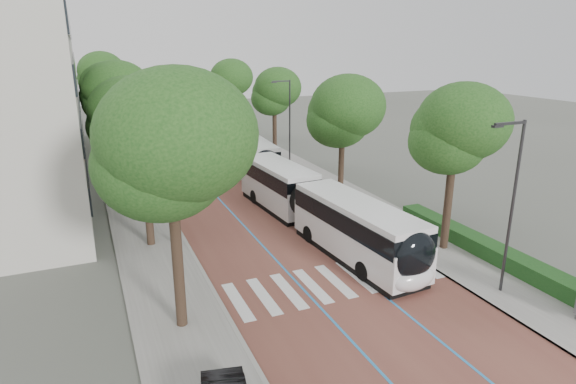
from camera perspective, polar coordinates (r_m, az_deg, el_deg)
name	(u,v)px	position (r m, az deg, el deg)	size (l,w,h in m)	color
ground	(342,291)	(23.29, 6.38, -11.62)	(160.00, 160.00, 0.00)	#51544C
road	(179,140)	(59.61, -12.83, 6.00)	(11.00, 140.00, 0.02)	brown
sidewalk_left	(113,145)	(58.77, -20.05, 5.28)	(4.00, 140.00, 0.12)	gray
sidewalk_right	(238,135)	(61.34, -5.90, 6.69)	(4.00, 140.00, 0.12)	gray
kerb_left	(130,144)	(58.90, -18.20, 5.48)	(0.20, 140.00, 0.14)	gray
kerb_right	(224,136)	(60.82, -7.62, 6.54)	(0.20, 140.00, 0.14)	gray
zebra_crossing	(335,281)	(24.13, 5.62, -10.43)	(10.55, 3.60, 0.01)	silver
lane_line_left	(165,141)	(59.35, -14.35, 5.86)	(0.12, 126.00, 0.01)	#257ABA
lane_line_right	(192,139)	(59.91, -11.32, 6.16)	(0.12, 126.00, 0.01)	#257ABA
hedge	(490,250)	(28.30, 22.81, -6.36)	(1.20, 14.00, 0.80)	#153D16
streetlight_near	(511,195)	(23.25, 24.92, -0.33)	(1.82, 0.20, 8.00)	#2F2F31
streetlight_far	(288,117)	(43.56, -0.01, 8.82)	(1.82, 0.20, 8.00)	#2F2F31
lamp_post_left	(174,179)	(26.93, -13.35, 1.53)	(0.14, 0.14, 8.00)	#2F2F31
trees_left	(115,98)	(45.46, -19.81, 10.41)	(6.33, 61.14, 9.91)	black
trees_right	(293,99)	(44.93, 0.65, 11.00)	(5.65, 47.21, 8.75)	black
lead_bus	(320,209)	(29.03, 3.78, -2.05)	(3.80, 18.53, 3.20)	black
bus_queued_0	(248,154)	(43.51, -4.71, 4.48)	(3.27, 12.53, 3.20)	silver
bus_queued_1	(206,131)	(55.93, -9.65, 7.15)	(2.73, 12.44, 3.20)	silver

